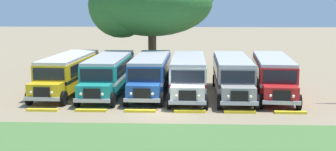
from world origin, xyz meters
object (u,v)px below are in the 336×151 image
parked_bus_slot_5 (273,74)px  broad_shade_tree (153,1)px  parked_bus_slot_2 (151,72)px  parked_bus_slot_4 (232,74)px  parked_bus_slot_1 (109,73)px  parked_bus_slot_0 (68,72)px  parked_bus_slot_3 (188,74)px

parked_bus_slot_5 → broad_shade_tree: (-9.82, 9.28, 5.54)m
parked_bus_slot_2 → parked_bus_slot_4: (6.23, -0.62, 0.00)m
parked_bus_slot_1 → broad_shade_tree: broad_shade_tree is taller
parked_bus_slot_4 → parked_bus_slot_5: (3.08, 0.27, 0.00)m
parked_bus_slot_4 → broad_shade_tree: (-6.74, 9.55, 5.54)m
parked_bus_slot_4 → parked_bus_slot_2: bearing=-94.4°
parked_bus_slot_0 → parked_bus_slot_5: size_ratio=0.99×
parked_bus_slot_1 → parked_bus_slot_2: (3.21, 0.22, 0.00)m
parked_bus_slot_1 → parked_bus_slot_2: bearing=95.3°
parked_bus_slot_1 → broad_shade_tree: bearing=164.9°
parked_bus_slot_3 → broad_shade_tree: 11.52m
parked_bus_slot_1 → parked_bus_slot_4: 9.45m
parked_bus_slot_0 → parked_bus_slot_1: bearing=86.1°
parked_bus_slot_2 → parked_bus_slot_4: same height
parked_bus_slot_4 → parked_bus_slot_5: bearing=96.4°
parked_bus_slot_3 → broad_shade_tree: size_ratio=0.92×
parked_bus_slot_4 → broad_shade_tree: size_ratio=0.92×
parked_bus_slot_3 → parked_bus_slot_4: bearing=90.0°
parked_bus_slot_5 → parked_bus_slot_3: bearing=-82.8°
parked_bus_slot_0 → parked_bus_slot_5: same height
parked_bus_slot_4 → broad_shade_tree: bearing=-143.5°
parked_bus_slot_3 → parked_bus_slot_4: (3.32, -0.05, 0.00)m
parked_bus_slot_2 → broad_shade_tree: bearing=-175.5°
parked_bus_slot_1 → parked_bus_slot_3: 6.13m
parked_bus_slot_0 → parked_bus_slot_1: (3.28, -0.37, 0.00)m
parked_bus_slot_2 → parked_bus_slot_4: size_ratio=1.00×
parked_bus_slot_1 → parked_bus_slot_4: same height
parked_bus_slot_0 → parked_bus_slot_1: 3.30m
parked_bus_slot_5 → broad_shade_tree: size_ratio=0.93×
parked_bus_slot_2 → parked_bus_slot_5: (9.31, -0.35, 0.00)m
parked_bus_slot_2 → parked_bus_slot_5: bearing=89.1°
parked_bus_slot_4 → parked_bus_slot_5: size_ratio=0.99×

